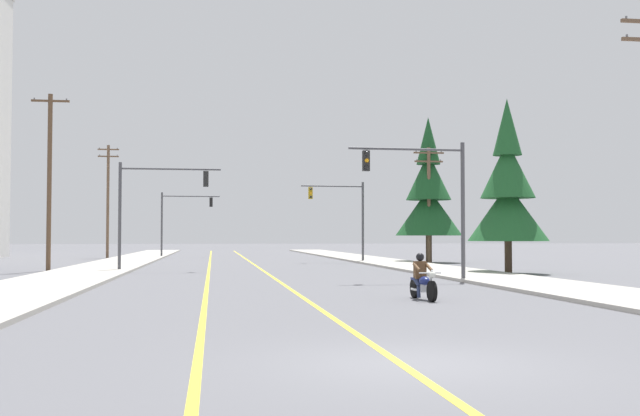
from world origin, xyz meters
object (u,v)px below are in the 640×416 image
at_px(conifer_tree_right_verge_near, 508,193).
at_px(utility_pole_left_near, 49,178).
at_px(traffic_signal_mid_left, 179,214).
at_px(utility_pole_right_far, 429,200).
at_px(conifer_tree_right_verge_far, 429,196).
at_px(utility_pole_left_far, 108,198).
at_px(traffic_signal_near_right, 430,188).
at_px(motorcycle_with_rider, 422,281).
at_px(traffic_signal_mid_right, 345,209).
at_px(traffic_signal_near_left, 150,198).

bearing_deg(conifer_tree_right_verge_near, utility_pole_left_near, 164.55).
height_order(traffic_signal_mid_left, utility_pole_right_far, utility_pole_right_far).
xyz_separation_m(utility_pole_left_near, conifer_tree_right_verge_far, (25.60, 10.44, -0.25)).
bearing_deg(utility_pole_left_far, traffic_signal_near_right, -64.26).
relative_size(motorcycle_with_rider, traffic_signal_mid_right, 0.35).
height_order(traffic_signal_mid_left, conifer_tree_right_verge_far, conifer_tree_right_verge_far).
distance_m(utility_pole_right_far, conifer_tree_right_verge_far, 0.96).
relative_size(motorcycle_with_rider, traffic_signal_near_left, 0.35).
bearing_deg(traffic_signal_mid_right, traffic_signal_near_left, -135.47).
xyz_separation_m(traffic_signal_mid_right, utility_pole_left_far, (-19.76, 14.98, 1.49)).
bearing_deg(traffic_signal_near_left, traffic_signal_mid_left, 89.37).
bearing_deg(traffic_signal_mid_left, conifer_tree_right_verge_far, -42.73).
xyz_separation_m(traffic_signal_mid_right, conifer_tree_right_verge_far, (6.15, -1.65, 0.98)).
bearing_deg(conifer_tree_right_verge_near, traffic_signal_near_right, -135.32).
bearing_deg(conifer_tree_right_verge_far, traffic_signal_near_left, -149.28).
relative_size(traffic_signal_mid_right, utility_pole_left_near, 0.61).
xyz_separation_m(utility_pole_left_near, utility_pole_right_far, (25.38, 9.59, -0.63)).
relative_size(utility_pole_left_near, utility_pole_left_far, 0.98).
bearing_deg(utility_pole_left_near, motorcycle_with_rider, -54.61).
bearing_deg(traffic_signal_mid_left, utility_pole_left_near, -102.20).
bearing_deg(conifer_tree_right_verge_near, traffic_signal_mid_left, 118.02).
bearing_deg(motorcycle_with_rider, utility_pole_left_near, 125.39).
xyz_separation_m(traffic_signal_near_left, utility_pole_right_far, (19.56, 10.91, 0.55)).
bearing_deg(conifer_tree_right_verge_far, traffic_signal_near_right, -106.01).
height_order(traffic_signal_near_left, traffic_signal_mid_left, same).
xyz_separation_m(utility_pole_left_far, conifer_tree_right_verge_near, (25.25, -33.96, -1.30)).
bearing_deg(traffic_signal_near_left, utility_pole_right_far, 29.14).
height_order(traffic_signal_near_right, traffic_signal_mid_right, same).
relative_size(utility_pole_right_far, conifer_tree_right_verge_near, 0.92).
bearing_deg(conifer_tree_right_verge_near, utility_pole_left_far, 126.63).
bearing_deg(utility_pole_left_near, utility_pole_right_far, 20.69).
distance_m(traffic_signal_mid_left, conifer_tree_right_verge_near, 39.99).
bearing_deg(traffic_signal_near_left, utility_pole_left_near, 167.25).
distance_m(traffic_signal_near_right, traffic_signal_mid_left, 43.18).
relative_size(traffic_signal_mid_right, utility_pole_left_far, 0.59).
bearing_deg(conifer_tree_right_verge_near, utility_pole_right_far, 88.44).
height_order(utility_pole_left_far, conifer_tree_right_verge_far, conifer_tree_right_verge_far).
xyz_separation_m(traffic_signal_near_left, utility_pole_left_near, (-5.82, 1.32, 1.18)).
relative_size(traffic_signal_near_left, conifer_tree_right_verge_far, 0.56).
distance_m(utility_pole_left_near, conifer_tree_right_verge_near, 25.89).
bearing_deg(traffic_signal_mid_right, conifer_tree_right_verge_far, -15.01).
bearing_deg(motorcycle_with_rider, conifer_tree_right_verge_near, 59.68).
distance_m(utility_pole_left_near, utility_pole_left_far, 27.08).
relative_size(utility_pole_right_far, conifer_tree_right_verge_far, 0.78).
xyz_separation_m(traffic_signal_mid_left, conifer_tree_right_verge_far, (19.46, -17.97, 0.94)).
height_order(traffic_signal_near_right, utility_pole_left_near, utility_pole_left_near).
distance_m(utility_pole_left_far, conifer_tree_right_verge_near, 42.34).
xyz_separation_m(traffic_signal_mid_right, traffic_signal_mid_left, (-13.30, 16.32, 0.04)).
relative_size(traffic_signal_near_right, utility_pole_left_far, 0.59).
bearing_deg(utility_pole_right_far, traffic_signal_mid_right, 157.14).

